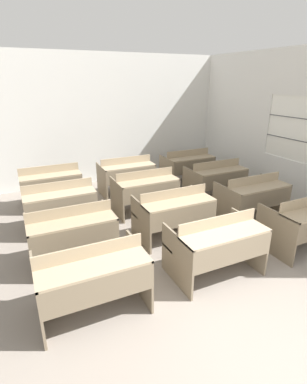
% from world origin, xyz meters
% --- Properties ---
extents(ground_plane, '(30.00, 30.00, 0.00)m').
position_xyz_m(ground_plane, '(0.00, 0.00, 0.00)').
color(ground_plane, gray).
extents(wall_back, '(6.54, 0.06, 3.13)m').
position_xyz_m(wall_back, '(0.00, 6.18, 1.56)').
color(wall_back, silver).
rests_on(wall_back, ground_plane).
extents(wall_right_with_window, '(0.06, 6.15, 3.13)m').
position_xyz_m(wall_right_with_window, '(3.24, 3.09, 1.56)').
color(wall_right_with_window, silver).
rests_on(wall_right_with_window, ground_plane).
extents(bench_front_left, '(1.19, 0.78, 0.86)m').
position_xyz_m(bench_front_left, '(-1.44, 1.55, 0.46)').
color(bench_front_left, '#7C6D56').
rests_on(bench_front_left, ground_plane).
extents(bench_front_center, '(1.19, 0.78, 0.86)m').
position_xyz_m(bench_front_center, '(0.24, 1.54, 0.46)').
color(bench_front_center, '#81715A').
rests_on(bench_front_center, ground_plane).
extents(bench_front_right, '(1.19, 0.78, 0.86)m').
position_xyz_m(bench_front_right, '(1.90, 1.51, 0.46)').
color(bench_front_right, '#786952').
rests_on(bench_front_right, ground_plane).
extents(bench_second_left, '(1.19, 0.78, 0.86)m').
position_xyz_m(bench_second_left, '(-1.44, 2.69, 0.46)').
color(bench_second_left, '#786952').
rests_on(bench_second_left, ground_plane).
extents(bench_second_center, '(1.19, 0.78, 0.86)m').
position_xyz_m(bench_second_center, '(0.22, 2.68, 0.46)').
color(bench_second_center, '#7A6B54').
rests_on(bench_second_center, ground_plane).
extents(bench_second_right, '(1.19, 0.78, 0.86)m').
position_xyz_m(bench_second_right, '(1.90, 2.67, 0.46)').
color(bench_second_right, '#81725B').
rests_on(bench_second_right, ground_plane).
extents(bench_third_left, '(1.19, 0.78, 0.86)m').
position_xyz_m(bench_third_left, '(-1.43, 3.85, 0.46)').
color(bench_third_left, '#81725B').
rests_on(bench_third_left, ground_plane).
extents(bench_third_center, '(1.19, 0.78, 0.86)m').
position_xyz_m(bench_third_center, '(0.22, 3.84, 0.46)').
color(bench_third_center, '#7A6A53').
rests_on(bench_third_center, ground_plane).
extents(bench_third_right, '(1.19, 0.78, 0.86)m').
position_xyz_m(bench_third_right, '(1.92, 3.84, 0.46)').
color(bench_third_right, '#7D6E57').
rests_on(bench_third_right, ground_plane).
extents(bench_back_left, '(1.19, 0.78, 0.86)m').
position_xyz_m(bench_back_left, '(-1.43, 5.01, 0.46)').
color(bench_back_left, '#7D6E57').
rests_on(bench_back_left, ground_plane).
extents(bench_back_center, '(1.19, 0.78, 0.86)m').
position_xyz_m(bench_back_center, '(0.25, 5.00, 0.46)').
color(bench_back_center, '#81715A').
rests_on(bench_back_center, ground_plane).
extents(bench_back_right, '(1.19, 0.78, 0.86)m').
position_xyz_m(bench_back_right, '(1.92, 5.03, 0.46)').
color(bench_back_right, '#7B6C55').
rests_on(bench_back_right, ground_plane).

